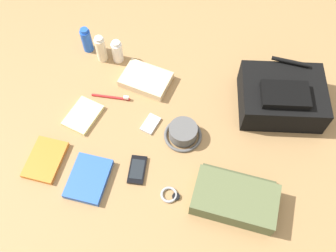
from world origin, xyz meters
TOP-DOWN VIEW (x-y plane):
  - ground_plane at (0.00, 0.00)m, footprint 2.64×2.02m
  - backpack at (0.40, 0.24)m, footprint 0.38×0.33m
  - toiletry_pouch at (0.30, -0.22)m, footprint 0.29×0.20m
  - bucket_hat at (0.06, -0.01)m, footprint 0.15×0.15m
  - deodorant_spray at (-0.46, 0.31)m, footprint 0.04×0.04m
  - lotion_bottle at (-0.38, 0.28)m, footprint 0.04×0.04m
  - toothpaste_tube at (-0.31, 0.29)m, footprint 0.05×0.05m
  - paperback_novel at (-0.41, -0.25)m, footprint 0.13×0.18m
  - travel_guidebook at (-0.22, -0.28)m, footprint 0.14×0.18m
  - cell_phone at (-0.06, -0.19)m, footprint 0.08×0.12m
  - media_player at (-0.08, 0.01)m, footprint 0.07×0.09m
  - wristwatch at (0.08, -0.26)m, footprint 0.07×0.06m
  - toothbrush at (-0.26, 0.09)m, footprint 0.16×0.03m
  - notepad at (-0.35, -0.03)m, footprint 0.14×0.17m
  - folded_towel at (-0.16, 0.21)m, footprint 0.22×0.17m

SIDE VIEW (x-z plane):
  - ground_plane at x=0.00m, z-range -0.02..0.00m
  - media_player at x=-0.08m, z-range 0.00..0.01m
  - wristwatch at x=0.08m, z-range 0.00..0.01m
  - cell_phone at x=-0.06m, z-range 0.00..0.01m
  - toothbrush at x=-0.26m, z-range 0.00..0.02m
  - notepad at x=-0.35m, z-range 0.00..0.02m
  - paperback_novel at x=-0.41m, z-range 0.00..0.02m
  - travel_guidebook at x=-0.22m, z-range 0.00..0.02m
  - folded_towel at x=-0.16m, z-range 0.00..0.04m
  - bucket_hat at x=0.06m, z-range 0.00..0.06m
  - toiletry_pouch at x=0.30m, z-range 0.00..0.08m
  - toothpaste_tube at x=-0.31m, z-range 0.00..0.11m
  - deodorant_spray at x=-0.46m, z-range 0.00..0.12m
  - lotion_bottle at x=-0.38m, z-range 0.00..0.13m
  - backpack at x=0.40m, z-range -0.01..0.14m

